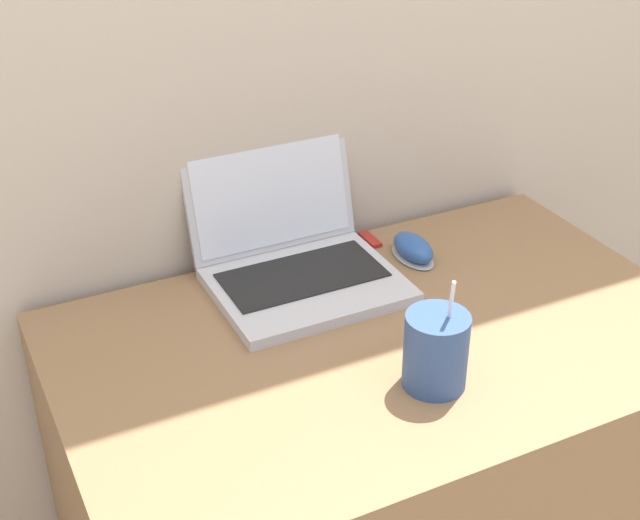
# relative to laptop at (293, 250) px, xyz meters

# --- Properties ---
(desk) EXTENTS (1.04, 0.64, 0.75)m
(desk) POSITION_rel_laptop_xyz_m (0.05, -0.23, -0.43)
(desk) COLOR #936D47
(desk) RESTS_ON ground_plane
(laptop) EXTENTS (0.32, 0.32, 0.24)m
(laptop) POSITION_rel_laptop_xyz_m (0.00, 0.00, 0.00)
(laptop) COLOR silver
(laptop) RESTS_ON desk
(drink_cup) EXTENTS (0.09, 0.09, 0.18)m
(drink_cup) POSITION_rel_laptop_xyz_m (0.06, -0.37, 0.01)
(drink_cup) COLOR #33518C
(drink_cup) RESTS_ON desk
(computer_mouse) EXTENTS (0.06, 0.11, 0.04)m
(computer_mouse) POSITION_rel_laptop_xyz_m (0.22, -0.04, -0.03)
(computer_mouse) COLOR #B2B2B7
(computer_mouse) RESTS_ON desk
(usb_stick) EXTENTS (0.02, 0.06, 0.01)m
(usb_stick) POSITION_rel_laptop_xyz_m (0.18, 0.05, -0.05)
(usb_stick) COLOR #B2261E
(usb_stick) RESTS_ON desk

